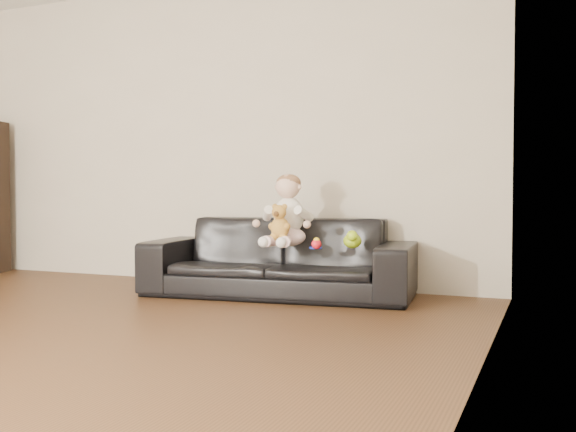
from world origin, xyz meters
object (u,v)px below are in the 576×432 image
at_px(toy_rattle, 316,244).
at_px(toy_green, 352,241).
at_px(baby, 287,214).
at_px(sofa, 279,257).
at_px(toy_blue_disc, 316,248).
at_px(teddy_bear, 280,222).

bearing_deg(toy_rattle, toy_green, 37.35).
bearing_deg(toy_rattle, baby, 153.96).
relative_size(sofa, toy_rattle, 28.62).
bearing_deg(toy_green, sofa, 171.97).
height_order(toy_green, toy_blue_disc, toy_green).
xyz_separation_m(sofa, toy_rattle, (0.39, -0.24, 0.13)).
height_order(toy_green, toy_rattle, toy_green).
distance_m(baby, toy_green, 0.52).
bearing_deg(baby, toy_blue_disc, -28.87).
bearing_deg(toy_rattle, sofa, 147.87).
bearing_deg(toy_blue_disc, teddy_bear, -164.31).
relative_size(baby, teddy_bear, 2.13).
height_order(sofa, baby, baby).
bearing_deg(sofa, baby, -50.23).
height_order(baby, teddy_bear, baby).
bearing_deg(toy_green, toy_rattle, -142.65).
xyz_separation_m(teddy_bear, toy_rattle, (0.26, 0.03, -0.15)).
bearing_deg(toy_blue_disc, toy_rattle, -62.57).
relative_size(sofa, teddy_bear, 8.04).
height_order(sofa, toy_green, sofa).
distance_m(baby, toy_blue_disc, 0.35).
height_order(sofa, toy_rattle, sofa).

